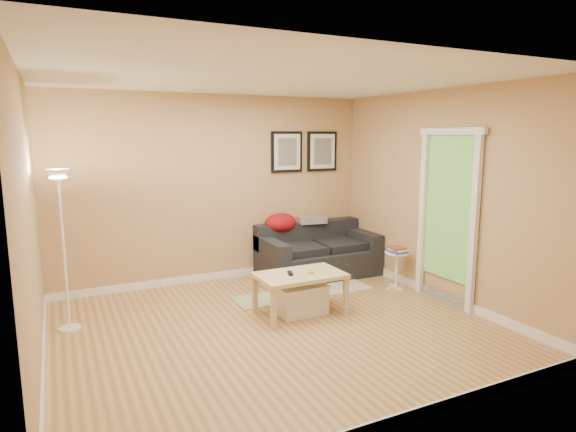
# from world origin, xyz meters

# --- Properties ---
(floor) EXTENTS (4.50, 4.50, 0.00)m
(floor) POSITION_xyz_m (0.00, 0.00, 0.00)
(floor) COLOR tan
(floor) RESTS_ON ground
(ceiling) EXTENTS (4.50, 4.50, 0.00)m
(ceiling) POSITION_xyz_m (0.00, 0.00, 2.60)
(ceiling) COLOR white
(ceiling) RESTS_ON wall_back
(wall_back) EXTENTS (4.50, 0.00, 4.50)m
(wall_back) POSITION_xyz_m (0.00, 2.00, 1.30)
(wall_back) COLOR tan
(wall_back) RESTS_ON ground
(wall_front) EXTENTS (4.50, 0.00, 4.50)m
(wall_front) POSITION_xyz_m (0.00, -2.00, 1.30)
(wall_front) COLOR tan
(wall_front) RESTS_ON ground
(wall_left) EXTENTS (0.00, 4.00, 4.00)m
(wall_left) POSITION_xyz_m (-2.25, 0.00, 1.30)
(wall_left) COLOR tan
(wall_left) RESTS_ON ground
(wall_right) EXTENTS (0.00, 4.00, 4.00)m
(wall_right) POSITION_xyz_m (2.25, 0.00, 1.30)
(wall_right) COLOR tan
(wall_right) RESTS_ON ground
(baseboard_back) EXTENTS (4.50, 0.02, 0.10)m
(baseboard_back) POSITION_xyz_m (0.00, 1.99, 0.05)
(baseboard_back) COLOR white
(baseboard_back) RESTS_ON ground
(baseboard_front) EXTENTS (4.50, 0.02, 0.10)m
(baseboard_front) POSITION_xyz_m (0.00, -1.99, 0.05)
(baseboard_front) COLOR white
(baseboard_front) RESTS_ON ground
(baseboard_left) EXTENTS (0.02, 4.00, 0.10)m
(baseboard_left) POSITION_xyz_m (-2.24, 0.00, 0.05)
(baseboard_left) COLOR white
(baseboard_left) RESTS_ON ground
(baseboard_right) EXTENTS (0.02, 4.00, 0.10)m
(baseboard_right) POSITION_xyz_m (2.24, 0.00, 0.05)
(baseboard_right) COLOR white
(baseboard_right) RESTS_ON ground
(sofa) EXTENTS (1.70, 0.90, 0.75)m
(sofa) POSITION_xyz_m (1.38, 1.53, 0.38)
(sofa) COLOR black
(sofa) RESTS_ON ground
(red_throw) EXTENTS (0.48, 0.36, 0.28)m
(red_throw) POSITION_xyz_m (0.92, 1.85, 0.77)
(red_throw) COLOR maroon
(red_throw) RESTS_ON sofa
(plaid_throw) EXTENTS (0.45, 0.32, 0.10)m
(plaid_throw) POSITION_xyz_m (1.43, 1.84, 0.78)
(plaid_throw) COLOR tan
(plaid_throw) RESTS_ON sofa
(framed_print_left) EXTENTS (0.50, 0.04, 0.60)m
(framed_print_left) POSITION_xyz_m (1.08, 1.98, 1.80)
(framed_print_left) COLOR black
(framed_print_left) RESTS_ON wall_back
(framed_print_right) EXTENTS (0.50, 0.04, 0.60)m
(framed_print_right) POSITION_xyz_m (1.68, 1.98, 1.80)
(framed_print_right) COLOR black
(framed_print_right) RESTS_ON wall_back
(area_rug) EXTENTS (1.25, 0.85, 0.01)m
(area_rug) POSITION_xyz_m (1.10, 1.06, 0.01)
(area_rug) COLOR beige
(area_rug) RESTS_ON ground
(green_runner) EXTENTS (0.70, 0.50, 0.01)m
(green_runner) POSITION_xyz_m (0.21, 0.87, 0.01)
(green_runner) COLOR #668C4C
(green_runner) RESTS_ON ground
(coffee_table) EXTENTS (1.04, 0.71, 0.49)m
(coffee_table) POSITION_xyz_m (0.40, 0.24, 0.25)
(coffee_table) COLOR #CFB87E
(coffee_table) RESTS_ON ground
(remote_control) EXTENTS (0.10, 0.17, 0.02)m
(remote_control) POSITION_xyz_m (0.29, 0.26, 0.50)
(remote_control) COLOR black
(remote_control) RESTS_ON coffee_table
(tape_roll) EXTENTS (0.07, 0.07, 0.03)m
(tape_roll) POSITION_xyz_m (0.50, 0.17, 0.51)
(tape_roll) COLOR yellow
(tape_roll) RESTS_ON coffee_table
(storage_bin) EXTENTS (0.57, 0.41, 0.35)m
(storage_bin) POSITION_xyz_m (0.43, 0.28, 0.17)
(storage_bin) COLOR white
(storage_bin) RESTS_ON ground
(side_table) EXTENTS (0.33, 0.33, 0.50)m
(side_table) POSITION_xyz_m (2.02, 0.53, 0.25)
(side_table) COLOR white
(side_table) RESTS_ON ground
(book_stack) EXTENTS (0.25, 0.29, 0.08)m
(book_stack) POSITION_xyz_m (2.01, 0.52, 0.54)
(book_stack) COLOR #313894
(book_stack) RESTS_ON side_table
(floor_lamp) EXTENTS (0.22, 0.22, 1.72)m
(floor_lamp) POSITION_xyz_m (-2.00, 0.92, 0.81)
(floor_lamp) COLOR white
(floor_lamp) RESTS_ON ground
(doorway) EXTENTS (0.12, 1.01, 2.13)m
(doorway) POSITION_xyz_m (2.20, -0.15, 1.02)
(doorway) COLOR white
(doorway) RESTS_ON ground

